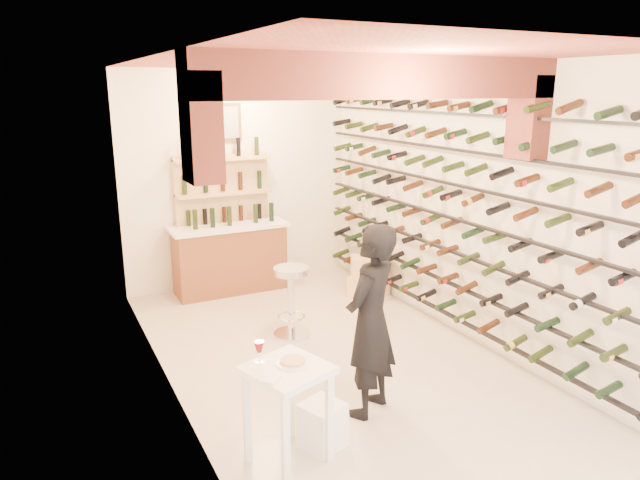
# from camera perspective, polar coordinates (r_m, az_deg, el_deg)

# --- Properties ---
(ground) EXTENTS (6.00, 6.00, 0.00)m
(ground) POSITION_cam_1_polar(r_m,az_deg,el_deg) (6.59, 1.20, -11.59)
(ground) COLOR beige
(ground) RESTS_ON ground
(room_shell) EXTENTS (3.52, 6.02, 3.21)m
(room_shell) POSITION_cam_1_polar(r_m,az_deg,el_deg) (5.72, 2.55, 7.96)
(room_shell) COLOR #EDE5CD
(room_shell) RESTS_ON ground
(wine_rack) EXTENTS (0.32, 5.70, 2.56)m
(wine_rack) POSITION_cam_1_polar(r_m,az_deg,el_deg) (6.90, 12.58, 2.89)
(wine_rack) COLOR black
(wine_rack) RESTS_ON ground
(back_counter) EXTENTS (1.70, 0.62, 1.29)m
(back_counter) POSITION_cam_1_polar(r_m,az_deg,el_deg) (8.58, -8.89, -1.61)
(back_counter) COLOR brown
(back_counter) RESTS_ON ground
(back_shelving) EXTENTS (1.40, 0.31, 2.73)m
(back_shelving) POSITION_cam_1_polar(r_m,az_deg,el_deg) (8.65, -9.55, 2.83)
(back_shelving) COLOR tan
(back_shelving) RESTS_ON ground
(tasting_table) EXTENTS (0.73, 0.73, 1.02)m
(tasting_table) POSITION_cam_1_polar(r_m,az_deg,el_deg) (4.66, -3.26, -14.03)
(tasting_table) COLOR white
(tasting_table) RESTS_ON ground
(white_stool) EXTENTS (0.41, 0.41, 0.39)m
(white_stool) POSITION_cam_1_polar(r_m,az_deg,el_deg) (5.07, 0.22, -17.84)
(white_stool) COLOR white
(white_stool) RESTS_ON ground
(person) EXTENTS (0.79, 0.71, 1.80)m
(person) POSITION_cam_1_polar(r_m,az_deg,el_deg) (5.26, 5.02, -8.01)
(person) COLOR black
(person) RESTS_ON ground
(chrome_barstool) EXTENTS (0.45, 0.45, 0.87)m
(chrome_barstool) POSITION_cam_1_polar(r_m,az_deg,el_deg) (6.97, -2.87, -5.62)
(chrome_barstool) COLOR silver
(chrome_barstool) RESTS_ON ground
(crate_lower) EXTENTS (0.58, 0.46, 0.31)m
(crate_lower) POSITION_cam_1_polar(r_m,az_deg,el_deg) (8.39, 4.81, -4.57)
(crate_lower) COLOR #E5B77D
(crate_lower) RESTS_ON ground
(crate_upper) EXTENTS (0.58, 0.51, 0.29)m
(crate_upper) POSITION_cam_1_polar(r_m,az_deg,el_deg) (8.30, 4.85, -2.63)
(crate_upper) COLOR #E5B77D
(crate_upper) RESTS_ON crate_lower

